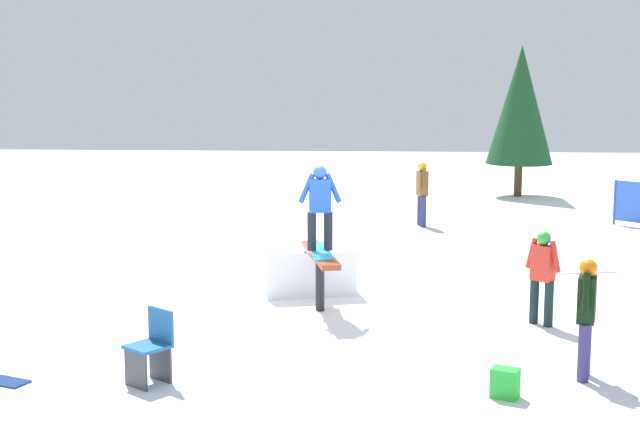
{
  "coord_description": "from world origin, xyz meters",
  "views": [
    {
      "loc": [
        13.42,
        0.86,
        3.59
      ],
      "look_at": [
        0.0,
        0.0,
        1.53
      ],
      "focal_mm": 50.0,
      "sensor_mm": 36.0,
      "label": 1
    }
  ],
  "objects_px": {
    "loose_snowboard_white": "(581,272)",
    "backpack_on_snow": "(505,383)",
    "rail_feature": "(320,263)",
    "main_rider_on_rail": "(320,210)",
    "folding_chair": "(151,349)",
    "bystander_red": "(543,273)",
    "bystander_brown": "(422,190)",
    "pine_tree_far": "(521,105)",
    "bystander_black": "(586,312)"
  },
  "relations": [
    {
      "from": "rail_feature",
      "to": "loose_snowboard_white",
      "type": "xyz_separation_m",
      "value": [
        -3.05,
        4.68,
        -0.75
      ]
    },
    {
      "from": "bystander_brown",
      "to": "loose_snowboard_white",
      "type": "xyz_separation_m",
      "value": [
        5.05,
        2.71,
        -0.87
      ]
    },
    {
      "from": "bystander_red",
      "to": "folding_chair",
      "type": "relative_size",
      "value": 1.58
    },
    {
      "from": "folding_chair",
      "to": "rail_feature",
      "type": "bearing_deg",
      "value": 100.73
    },
    {
      "from": "bystander_black",
      "to": "loose_snowboard_white",
      "type": "distance_m",
      "value": 6.19
    },
    {
      "from": "bystander_black",
      "to": "backpack_on_snow",
      "type": "relative_size",
      "value": 4.31
    },
    {
      "from": "rail_feature",
      "to": "backpack_on_snow",
      "type": "bearing_deg",
      "value": 19.08
    },
    {
      "from": "bystander_black",
      "to": "backpack_on_snow",
      "type": "xyz_separation_m",
      "value": [
        0.72,
        -1.04,
        -0.65
      ]
    },
    {
      "from": "main_rider_on_rail",
      "to": "bystander_red",
      "type": "height_order",
      "value": "main_rider_on_rail"
    },
    {
      "from": "rail_feature",
      "to": "bystander_red",
      "type": "relative_size",
      "value": 1.44
    },
    {
      "from": "folding_chair",
      "to": "loose_snowboard_white",
      "type": "bearing_deg",
      "value": 83.21
    },
    {
      "from": "backpack_on_snow",
      "to": "pine_tree_far",
      "type": "bearing_deg",
      "value": -76.5
    },
    {
      "from": "main_rider_on_rail",
      "to": "bystander_brown",
      "type": "distance_m",
      "value": 8.37
    },
    {
      "from": "main_rider_on_rail",
      "to": "backpack_on_snow",
      "type": "height_order",
      "value": "main_rider_on_rail"
    },
    {
      "from": "main_rider_on_rail",
      "to": "pine_tree_far",
      "type": "relative_size",
      "value": 0.32
    },
    {
      "from": "bystander_brown",
      "to": "bystander_black",
      "type": "relative_size",
      "value": 1.07
    },
    {
      "from": "rail_feature",
      "to": "backpack_on_snow",
      "type": "height_order",
      "value": "rail_feature"
    },
    {
      "from": "main_rider_on_rail",
      "to": "bystander_red",
      "type": "xyz_separation_m",
      "value": [
        0.6,
        3.28,
        -0.8
      ]
    },
    {
      "from": "bystander_brown",
      "to": "loose_snowboard_white",
      "type": "distance_m",
      "value": 5.8
    },
    {
      "from": "rail_feature",
      "to": "bystander_brown",
      "type": "distance_m",
      "value": 8.34
    },
    {
      "from": "backpack_on_snow",
      "to": "folding_chair",
      "type": "bearing_deg",
      "value": 19.58
    },
    {
      "from": "bystander_black",
      "to": "backpack_on_snow",
      "type": "height_order",
      "value": "bystander_black"
    },
    {
      "from": "bystander_red",
      "to": "loose_snowboard_white",
      "type": "bearing_deg",
      "value": -68.09
    },
    {
      "from": "rail_feature",
      "to": "bystander_black",
      "type": "relative_size",
      "value": 1.36
    },
    {
      "from": "backpack_on_snow",
      "to": "bystander_red",
      "type": "bearing_deg",
      "value": -84.52
    },
    {
      "from": "bystander_black",
      "to": "folding_chair",
      "type": "xyz_separation_m",
      "value": [
        0.5,
        -5.15,
        -0.41
      ]
    },
    {
      "from": "rail_feature",
      "to": "bystander_brown",
      "type": "bearing_deg",
      "value": 152.96
    },
    {
      "from": "loose_snowboard_white",
      "to": "folding_chair",
      "type": "relative_size",
      "value": 1.48
    },
    {
      "from": "bystander_red",
      "to": "bystander_black",
      "type": "height_order",
      "value": "bystander_black"
    },
    {
      "from": "loose_snowboard_white",
      "to": "pine_tree_far",
      "type": "bearing_deg",
      "value": 76.05
    },
    {
      "from": "loose_snowboard_white",
      "to": "backpack_on_snow",
      "type": "xyz_separation_m",
      "value": [
        6.71,
        -2.34,
        0.16
      ]
    },
    {
      "from": "rail_feature",
      "to": "main_rider_on_rail",
      "type": "height_order",
      "value": "main_rider_on_rail"
    },
    {
      "from": "main_rider_on_rail",
      "to": "loose_snowboard_white",
      "type": "bearing_deg",
      "value": 114.55
    },
    {
      "from": "rail_feature",
      "to": "bystander_black",
      "type": "xyz_separation_m",
      "value": [
        2.94,
        3.37,
        0.06
      ]
    },
    {
      "from": "backpack_on_snow",
      "to": "bystander_brown",
      "type": "bearing_deg",
      "value": -65.52
    },
    {
      "from": "bystander_brown",
      "to": "bystander_black",
      "type": "bearing_deg",
      "value": 175.27
    },
    {
      "from": "bystander_brown",
      "to": "pine_tree_far",
      "type": "bearing_deg",
      "value": -41.27
    },
    {
      "from": "rail_feature",
      "to": "backpack_on_snow",
      "type": "distance_m",
      "value": 4.38
    },
    {
      "from": "main_rider_on_rail",
      "to": "folding_chair",
      "type": "relative_size",
      "value": 1.63
    },
    {
      "from": "bystander_red",
      "to": "bystander_brown",
      "type": "xyz_separation_m",
      "value": [
        -8.7,
        -1.32,
        0.1
      ]
    },
    {
      "from": "rail_feature",
      "to": "pine_tree_far",
      "type": "relative_size",
      "value": 0.44
    },
    {
      "from": "main_rider_on_rail",
      "to": "folding_chair",
      "type": "bearing_deg",
      "value": -35.89
    },
    {
      "from": "bystander_brown",
      "to": "bystander_black",
      "type": "xyz_separation_m",
      "value": [
        11.04,
        1.41,
        -0.06
      ]
    },
    {
      "from": "main_rider_on_rail",
      "to": "bystander_brown",
      "type": "height_order",
      "value": "main_rider_on_rail"
    },
    {
      "from": "bystander_brown",
      "to": "pine_tree_far",
      "type": "height_order",
      "value": "pine_tree_far"
    },
    {
      "from": "folding_chair",
      "to": "pine_tree_far",
      "type": "relative_size",
      "value": 0.19
    },
    {
      "from": "rail_feature",
      "to": "main_rider_on_rail",
      "type": "xyz_separation_m",
      "value": [
        0.0,
        0.0,
        0.82
      ]
    },
    {
      "from": "loose_snowboard_white",
      "to": "backpack_on_snow",
      "type": "distance_m",
      "value": 7.11
    },
    {
      "from": "bystander_brown",
      "to": "pine_tree_far",
      "type": "xyz_separation_m",
      "value": [
        -5.69,
        3.19,
        1.87
      ]
    },
    {
      "from": "main_rider_on_rail",
      "to": "folding_chair",
      "type": "xyz_separation_m",
      "value": [
        3.44,
        -1.77,
        -1.17
      ]
    }
  ]
}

